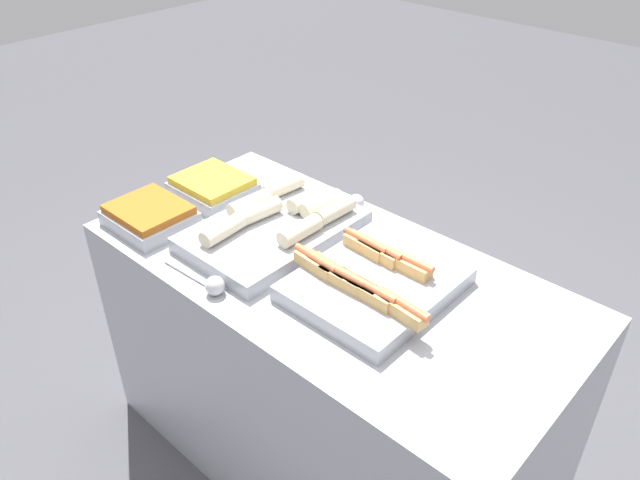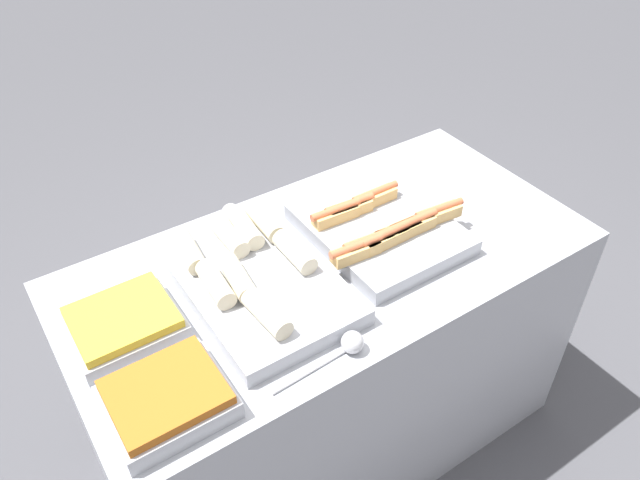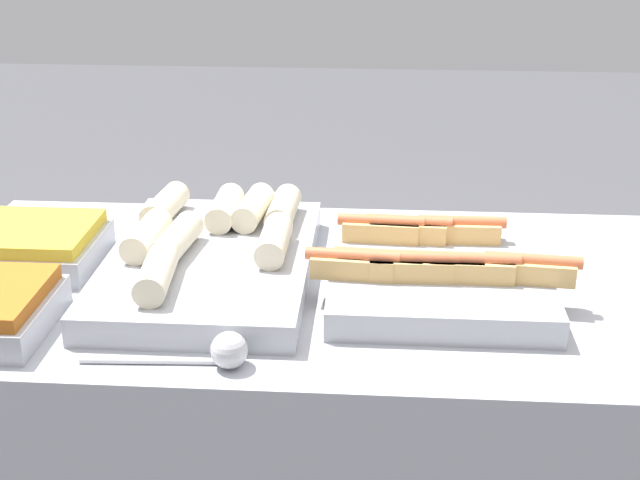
{
  "view_description": "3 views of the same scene",
  "coord_description": "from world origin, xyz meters",
  "px_view_note": "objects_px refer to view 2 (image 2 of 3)",
  "views": [
    {
      "loc": [
        0.99,
        -1.13,
        1.96
      ],
      "look_at": [
        -0.04,
        0.0,
        0.94
      ],
      "focal_mm": 35.0,
      "sensor_mm": 36.0,
      "label": 1
    },
    {
      "loc": [
        -0.77,
        -1.09,
        2.03
      ],
      "look_at": [
        -0.04,
        0.0,
        0.94
      ],
      "focal_mm": 35.0,
      "sensor_mm": 36.0,
      "label": 2
    },
    {
      "loc": [
        0.07,
        -1.46,
        1.55
      ],
      "look_at": [
        -0.04,
        0.0,
        0.94
      ],
      "focal_mm": 50.0,
      "sensor_mm": 36.0,
      "label": 3
    }
  ],
  "objects_px": {
    "serving_spoon_near": "(348,345)",
    "serving_spoon_far": "(227,214)",
    "tray_side_back": "(124,324)",
    "tray_hotdogs": "(380,228)",
    "tray_wraps": "(254,276)",
    "tray_side_front": "(167,399)"
  },
  "relations": [
    {
      "from": "serving_spoon_far",
      "to": "tray_hotdogs",
      "type": "bearing_deg",
      "value": -43.48
    },
    {
      "from": "tray_side_front",
      "to": "serving_spoon_far",
      "type": "relative_size",
      "value": 1.04
    },
    {
      "from": "serving_spoon_near",
      "to": "tray_side_back",
      "type": "bearing_deg",
      "value": 140.25
    },
    {
      "from": "tray_hotdogs",
      "to": "serving_spoon_near",
      "type": "distance_m",
      "value": 0.45
    },
    {
      "from": "tray_side_front",
      "to": "tray_side_back",
      "type": "height_order",
      "value": "same"
    },
    {
      "from": "tray_wraps",
      "to": "tray_side_back",
      "type": "relative_size",
      "value": 2.12
    },
    {
      "from": "tray_wraps",
      "to": "tray_side_back",
      "type": "distance_m",
      "value": 0.35
    },
    {
      "from": "serving_spoon_near",
      "to": "serving_spoon_far",
      "type": "height_order",
      "value": "same"
    },
    {
      "from": "tray_wraps",
      "to": "serving_spoon_far",
      "type": "distance_m",
      "value": 0.3
    },
    {
      "from": "tray_wraps",
      "to": "serving_spoon_far",
      "type": "xyz_separation_m",
      "value": [
        0.07,
        0.3,
        -0.01
      ]
    },
    {
      "from": "tray_side_front",
      "to": "tray_side_back",
      "type": "bearing_deg",
      "value": 90.0
    },
    {
      "from": "tray_hotdogs",
      "to": "serving_spoon_near",
      "type": "xyz_separation_m",
      "value": [
        -0.33,
        -0.3,
        -0.01
      ]
    },
    {
      "from": "tray_hotdogs",
      "to": "tray_side_back",
      "type": "distance_m",
      "value": 0.76
    },
    {
      "from": "tray_hotdogs",
      "to": "serving_spoon_far",
      "type": "xyz_separation_m",
      "value": [
        -0.33,
        0.32,
        -0.01
      ]
    },
    {
      "from": "tray_hotdogs",
      "to": "serving_spoon_far",
      "type": "bearing_deg",
      "value": 136.52
    },
    {
      "from": "tray_side_front",
      "to": "tray_side_back",
      "type": "distance_m",
      "value": 0.26
    },
    {
      "from": "tray_wraps",
      "to": "serving_spoon_near",
      "type": "relative_size",
      "value": 2.14
    },
    {
      "from": "tray_wraps",
      "to": "tray_hotdogs",
      "type": "bearing_deg",
      "value": -3.07
    },
    {
      "from": "tray_hotdogs",
      "to": "tray_side_back",
      "type": "height_order",
      "value": "tray_hotdogs"
    },
    {
      "from": "tray_hotdogs",
      "to": "tray_side_back",
      "type": "relative_size",
      "value": 1.79
    },
    {
      "from": "serving_spoon_far",
      "to": "serving_spoon_near",
      "type": "bearing_deg",
      "value": -89.72
    },
    {
      "from": "tray_side_back",
      "to": "serving_spoon_far",
      "type": "xyz_separation_m",
      "value": [
        0.42,
        0.27,
        -0.01
      ]
    }
  ]
}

